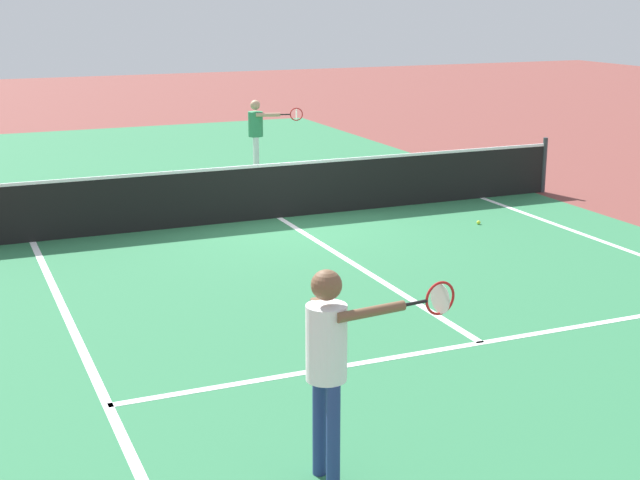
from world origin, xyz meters
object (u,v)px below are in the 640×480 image
at_px(net, 279,190).
at_px(player_near, 330,351).
at_px(tennis_ball_near_net, 479,222).
at_px(player_far, 257,128).

xyz_separation_m(net, player_near, (-2.73, -8.45, 0.60)).
bearing_deg(player_near, tennis_ball_near_net, 49.85).
height_order(player_near, player_far, player_near).
bearing_deg(player_far, tennis_ball_near_net, -72.97).
xyz_separation_m(net, tennis_ball_near_net, (2.93, -1.74, -0.46)).
bearing_deg(player_far, net, -104.38).
bearing_deg(player_near, player_far, 73.27).
height_order(player_far, tennis_ball_near_net, player_far).
relative_size(player_near, tennis_ball_near_net, 26.49).
bearing_deg(net, player_far, 75.62).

